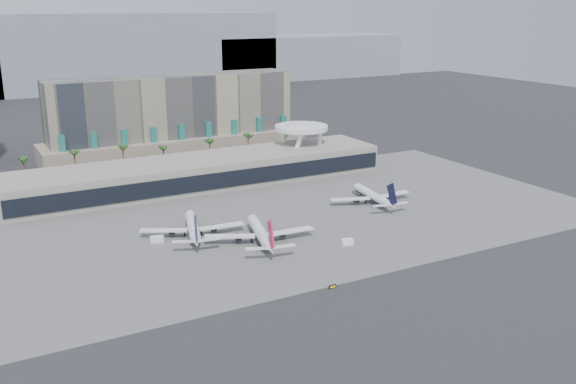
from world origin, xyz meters
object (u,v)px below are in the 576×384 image
service_vehicle_a (157,239)px  taxiway_sign (333,287)px  airliner_left (193,227)px  service_vehicle_b (347,242)px  airliner_centre (261,233)px  airliner_right (373,196)px

service_vehicle_a → taxiway_sign: (32.85, -59.80, -0.56)m
airliner_left → service_vehicle_a: 13.15m
airliner_left → service_vehicle_a: airliner_left is taller
taxiway_sign → airliner_left: bearing=109.0°
service_vehicle_b → taxiway_sign: 35.28m
airliner_centre → service_vehicle_a: bearing=166.2°
airliner_right → taxiway_sign: bearing=-125.5°
airliner_left → airliner_right: bearing=17.3°
airliner_left → airliner_right: size_ratio=1.01×
airliner_right → service_vehicle_b: airliner_right is taller
airliner_right → service_vehicle_b: size_ratio=9.36×
airliner_centre → service_vehicle_b: size_ratio=9.91×
taxiway_sign → airliner_centre: bearing=92.8°
airliner_left → service_vehicle_b: (42.75, -32.68, -2.30)m
airliner_right → airliner_centre: bearing=-155.1°
airliner_centre → service_vehicle_b: (24.61, -16.10, -2.44)m
service_vehicle_b → taxiway_sign: bearing=-117.4°
airliner_centre → service_vehicle_a: airliner_centre is taller
airliner_left → taxiway_sign: airliner_left is taller
airliner_right → service_vehicle_b: (-35.10, -34.31, -2.19)m
service_vehicle_a → airliner_centre: bearing=-17.3°
airliner_centre → airliner_left: bearing=152.2°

